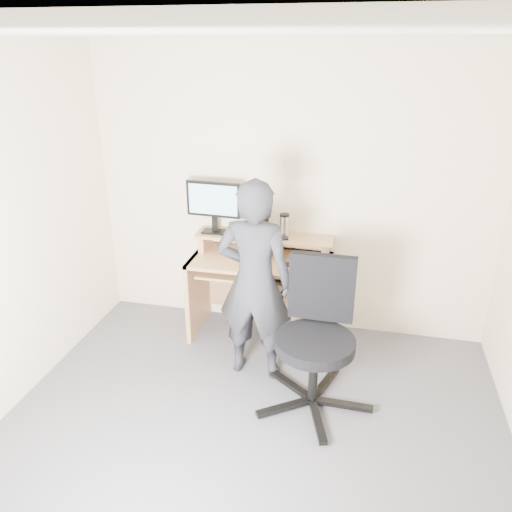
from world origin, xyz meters
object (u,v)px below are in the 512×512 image
at_px(office_chair, 317,330).
at_px(person, 255,282).
at_px(desk, 262,276).
at_px(monitor, 214,202).

xyz_separation_m(office_chair, person, (-0.51, 0.24, 0.21)).
xyz_separation_m(desk, monitor, (-0.44, 0.05, 0.64)).
relative_size(office_chair, person, 0.67).
height_order(desk, person, person).
height_order(desk, office_chair, office_chair).
bearing_deg(office_chair, person, 156.16).
relative_size(monitor, office_chair, 0.46).
relative_size(desk, person, 0.75).
distance_m(monitor, person, 0.93).
distance_m(office_chair, person, 0.60).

